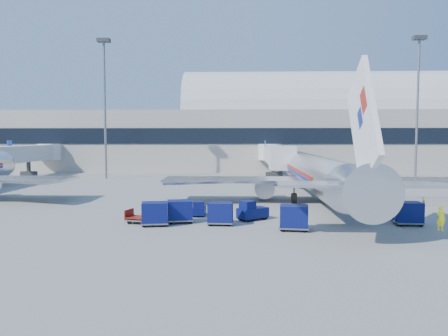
{
  "coord_description": "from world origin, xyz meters",
  "views": [
    {
      "loc": [
        1.87,
        -40.54,
        6.71
      ],
      "look_at": [
        0.21,
        6.0,
        3.45
      ],
      "focal_mm": 35.0,
      "sensor_mm": 36.0,
      "label": 1
    }
  ],
  "objects_px": {
    "tug_lead": "(252,211)",
    "ramp_worker": "(441,218)",
    "mast_east": "(418,86)",
    "cart_train_b": "(180,211)",
    "barrier_mid": "(440,202)",
    "tug_left": "(199,209)",
    "jetbridge_mid": "(22,154)",
    "cart_solo_far": "(408,213)",
    "jetbridge_near": "(275,155)",
    "cart_train_a": "(220,213)",
    "tug_right": "(389,211)",
    "mast_west": "(105,88)",
    "barrier_near": "(406,202)",
    "cart_open_red": "(140,219)",
    "airliner_main": "(318,174)",
    "cart_train_c": "(155,213)",
    "cart_solo_near": "(294,217)"
  },
  "relations": [
    {
      "from": "tug_lead",
      "to": "ramp_worker",
      "type": "height_order",
      "value": "ramp_worker"
    },
    {
      "from": "mast_east",
      "to": "tug_lead",
      "type": "distance_m",
      "value": 46.71
    },
    {
      "from": "cart_train_b",
      "to": "barrier_mid",
      "type": "bearing_deg",
      "value": 8.12
    },
    {
      "from": "tug_lead",
      "to": "tug_left",
      "type": "distance_m",
      "value": 4.74
    },
    {
      "from": "jetbridge_mid",
      "to": "cart_solo_far",
      "type": "height_order",
      "value": "jetbridge_mid"
    },
    {
      "from": "jetbridge_near",
      "to": "cart_train_a",
      "type": "relative_size",
      "value": 13.46
    },
    {
      "from": "mast_east",
      "to": "jetbridge_mid",
      "type": "bearing_deg",
      "value": 179.28
    },
    {
      "from": "cart_train_b",
      "to": "cart_solo_far",
      "type": "bearing_deg",
      "value": -12.74
    },
    {
      "from": "jetbridge_mid",
      "to": "ramp_worker",
      "type": "distance_m",
      "value": 64.55
    },
    {
      "from": "barrier_mid",
      "to": "tug_right",
      "type": "relative_size",
      "value": 1.2
    },
    {
      "from": "tug_left",
      "to": "ramp_worker",
      "type": "bearing_deg",
      "value": -104.92
    },
    {
      "from": "mast_east",
      "to": "cart_solo_far",
      "type": "height_order",
      "value": "mast_east"
    },
    {
      "from": "tug_right",
      "to": "ramp_worker",
      "type": "height_order",
      "value": "ramp_worker"
    },
    {
      "from": "mast_west",
      "to": "cart_train_a",
      "type": "relative_size",
      "value": 11.06
    },
    {
      "from": "barrier_near",
      "to": "jetbridge_near",
      "type": "bearing_deg",
      "value": 109.85
    },
    {
      "from": "cart_train_b",
      "to": "cart_open_red",
      "type": "distance_m",
      "value": 3.16
    },
    {
      "from": "jetbridge_mid",
      "to": "mast_west",
      "type": "height_order",
      "value": "mast_west"
    },
    {
      "from": "tug_right",
      "to": "cart_open_red",
      "type": "bearing_deg",
      "value": -152.42
    },
    {
      "from": "airliner_main",
      "to": "mast_west",
      "type": "distance_m",
      "value": 41.12
    },
    {
      "from": "tug_right",
      "to": "cart_train_a",
      "type": "bearing_deg",
      "value": -147.79
    },
    {
      "from": "cart_solo_far",
      "to": "tug_left",
      "type": "bearing_deg",
      "value": 170.97
    },
    {
      "from": "cart_solo_far",
      "to": "ramp_worker",
      "type": "relative_size",
      "value": 1.17
    },
    {
      "from": "mast_east",
      "to": "cart_solo_far",
      "type": "relative_size",
      "value": 10.83
    },
    {
      "from": "ramp_worker",
      "to": "cart_train_c",
      "type": "bearing_deg",
      "value": 56.41
    },
    {
      "from": "mast_east",
      "to": "mast_west",
      "type": "bearing_deg",
      "value": 180.0
    },
    {
      "from": "airliner_main",
      "to": "tug_lead",
      "type": "bearing_deg",
      "value": -125.96
    },
    {
      "from": "airliner_main",
      "to": "mast_west",
      "type": "bearing_deg",
      "value": 139.64
    },
    {
      "from": "jetbridge_near",
      "to": "tug_left",
      "type": "xyz_separation_m",
      "value": [
        -9.17,
        -34.47,
        -3.33
      ]
    },
    {
      "from": "jetbridge_mid",
      "to": "cart_open_red",
      "type": "distance_m",
      "value": 47.55
    },
    {
      "from": "tug_left",
      "to": "cart_train_c",
      "type": "distance_m",
      "value": 5.2
    },
    {
      "from": "jetbridge_near",
      "to": "barrier_near",
      "type": "height_order",
      "value": "jetbridge_near"
    },
    {
      "from": "mast_west",
      "to": "cart_open_red",
      "type": "relative_size",
      "value": 9.9
    },
    {
      "from": "tug_right",
      "to": "mast_east",
      "type": "bearing_deg",
      "value": 85.52
    },
    {
      "from": "tug_left",
      "to": "cart_train_a",
      "type": "relative_size",
      "value": 1.0
    },
    {
      "from": "mast_east",
      "to": "jetbridge_near",
      "type": "bearing_deg",
      "value": 177.93
    },
    {
      "from": "tug_lead",
      "to": "tug_left",
      "type": "height_order",
      "value": "tug_lead"
    },
    {
      "from": "barrier_mid",
      "to": "ramp_worker",
      "type": "bearing_deg",
      "value": -114.21
    },
    {
      "from": "airliner_main",
      "to": "barrier_mid",
      "type": "distance_m",
      "value": 11.84
    },
    {
      "from": "mast_west",
      "to": "mast_east",
      "type": "xyz_separation_m",
      "value": [
        50.0,
        0.0,
        0.0
      ]
    },
    {
      "from": "jetbridge_mid",
      "to": "ramp_worker",
      "type": "xyz_separation_m",
      "value": [
        50.8,
        -39.7,
        -3.03
      ]
    },
    {
      "from": "mast_east",
      "to": "cart_open_red",
      "type": "distance_m",
      "value": 53.58
    },
    {
      "from": "tug_right",
      "to": "cart_train_b",
      "type": "height_order",
      "value": "cart_train_b"
    },
    {
      "from": "cart_train_b",
      "to": "cart_solo_near",
      "type": "xyz_separation_m",
      "value": [
        8.64,
        -2.62,
        0.04
      ]
    },
    {
      "from": "barrier_near",
      "to": "cart_solo_far",
      "type": "xyz_separation_m",
      "value": [
        -3.19,
        -8.98,
        0.5
      ]
    },
    {
      "from": "cart_train_a",
      "to": "cart_open_red",
      "type": "relative_size",
      "value": 0.89
    },
    {
      "from": "barrier_mid",
      "to": "cart_solo_near",
      "type": "xyz_separation_m",
      "value": [
        -15.48,
        -11.22,
        0.53
      ]
    },
    {
      "from": "ramp_worker",
      "to": "jetbridge_near",
      "type": "bearing_deg",
      "value": -18.34
    },
    {
      "from": "barrier_mid",
      "to": "cart_train_c",
      "type": "relative_size",
      "value": 1.32
    },
    {
      "from": "tug_right",
      "to": "cart_open_red",
      "type": "height_order",
      "value": "tug_right"
    },
    {
      "from": "cart_train_b",
      "to": "ramp_worker",
      "type": "bearing_deg",
      "value": -18.32
    }
  ]
}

